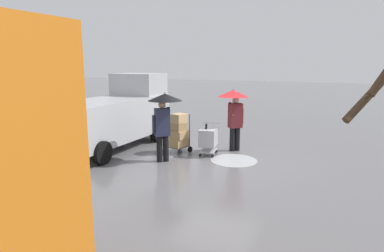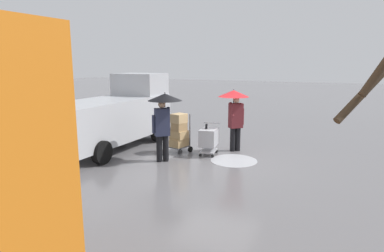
{
  "view_description": "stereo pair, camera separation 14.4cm",
  "coord_description": "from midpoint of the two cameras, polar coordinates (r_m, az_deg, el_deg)",
  "views": [
    {
      "loc": [
        -3.46,
        9.49,
        3.02
      ],
      "look_at": [
        0.79,
        0.21,
        1.05
      ],
      "focal_mm": 30.81,
      "sensor_mm": 36.0,
      "label": 1
    },
    {
      "loc": [
        -3.59,
        9.43,
        3.02
      ],
      "look_at": [
        0.79,
        0.21,
        1.05
      ],
      "focal_mm": 30.81,
      "sensor_mm": 36.0,
      "label": 2
    }
  ],
  "objects": [
    {
      "name": "cargo_van_parked_right",
      "position": [
        12.16,
        -12.93,
        1.94
      ],
      "size": [
        2.22,
        5.35,
        2.6
      ],
      "color": "#B7BABF",
      "rests_on": "ground"
    },
    {
      "name": "ground_plane",
      "position": [
        10.53,
        4.8,
        -5.77
      ],
      "size": [
        90.0,
        90.0,
        0.0
      ],
      "primitive_type": "plane",
      "color": "slate"
    },
    {
      "name": "pedestrian_black_side",
      "position": [
        10.01,
        -4.52,
        2.65
      ],
      "size": [
        1.04,
        1.04,
        2.15
      ],
      "color": "black",
      "rests_on": "ground"
    },
    {
      "name": "slush_patch_near_cluster",
      "position": [
        10.47,
        7.65,
        -5.92
      ],
      "size": [
        1.46,
        1.46,
        0.01
      ],
      "primitive_type": "cylinder",
      "color": "#ADAFB5",
      "rests_on": "ground"
    },
    {
      "name": "slush_patch_mid_street",
      "position": [
        8.47,
        -26.38,
        -11.14
      ],
      "size": [
        2.13,
        2.13,
        0.01
      ],
      "primitive_type": "cylinder",
      "color": "silver",
      "rests_on": "ground"
    },
    {
      "name": "shopping_cart_vendor",
      "position": [
        10.91,
        3.29,
        -2.08
      ],
      "size": [
        0.68,
        0.9,
        1.04
      ],
      "color": "#B2B2B7",
      "rests_on": "ground"
    },
    {
      "name": "hand_dolly_boxes",
      "position": [
        11.1,
        -1.85,
        -1.07
      ],
      "size": [
        0.67,
        0.81,
        1.34
      ],
      "color": "#515156",
      "rests_on": "ground"
    },
    {
      "name": "pedestrian_pink_side",
      "position": [
        11.27,
        7.74,
        3.51
      ],
      "size": [
        1.04,
        1.04,
        2.15
      ],
      "color": "black",
      "rests_on": "ground"
    }
  ]
}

